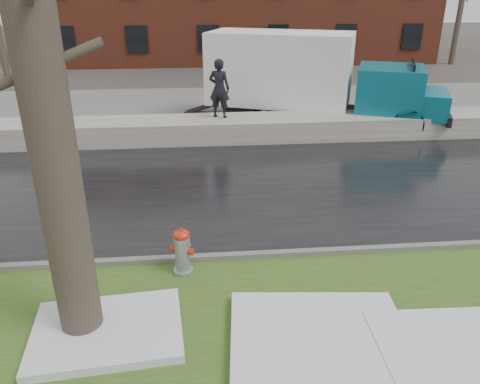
{
  "coord_description": "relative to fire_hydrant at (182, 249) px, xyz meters",
  "views": [
    {
      "loc": [
        -1.04,
        -6.71,
        4.87
      ],
      "look_at": [
        -0.24,
        1.97,
        1.0
      ],
      "focal_mm": 35.0,
      "sensor_mm": 36.0,
      "label": 1
    }
  ],
  "objects": [
    {
      "name": "ground",
      "position": [
        1.41,
        -0.61,
        -0.53
      ],
      "size": [
        120.0,
        120.0,
        0.0
      ],
      "primitive_type": "plane",
      "color": "#47423D",
      "rests_on": "ground"
    },
    {
      "name": "verge",
      "position": [
        1.41,
        -1.86,
        -0.51
      ],
      "size": [
        60.0,
        4.5,
        0.04
      ],
      "primitive_type": "cube",
      "color": "#2A4A18",
      "rests_on": "ground"
    },
    {
      "name": "road",
      "position": [
        1.41,
        3.89,
        -0.51
      ],
      "size": [
        60.0,
        7.0,
        0.03
      ],
      "primitive_type": "cube",
      "color": "black",
      "rests_on": "ground"
    },
    {
      "name": "parking_lot",
      "position": [
        1.41,
        12.39,
        -0.51
      ],
      "size": [
        60.0,
        9.0,
        0.03
      ],
      "primitive_type": "cube",
      "color": "slate",
      "rests_on": "ground"
    },
    {
      "name": "curb",
      "position": [
        1.41,
        0.39,
        -0.46
      ],
      "size": [
        60.0,
        0.15,
        0.14
      ],
      "primitive_type": "cube",
      "color": "slate",
      "rests_on": "ground"
    },
    {
      "name": "snowbank",
      "position": [
        1.41,
        8.09,
        -0.15
      ],
      "size": [
        60.0,
        1.6,
        0.75
      ],
      "primitive_type": "cube",
      "color": "#B1ABA2",
      "rests_on": "ground"
    },
    {
      "name": "bg_tree_center",
      "position": [
        -4.59,
        25.39,
        2.81
      ],
      "size": [
        1.4,
        1.62,
        6.5
      ],
      "color": "brown",
      "rests_on": "ground"
    },
    {
      "name": "bg_tree_right",
      "position": [
        17.41,
        23.39,
        2.81
      ],
      "size": [
        1.4,
        1.62,
        6.5
      ],
      "color": "brown",
      "rests_on": "ground"
    },
    {
      "name": "fire_hydrant",
      "position": [
        0.0,
        0.0,
        0.0
      ],
      "size": [
        0.45,
        0.43,
        0.91
      ],
      "rotation": [
        0.0,
        0.0,
        -0.4
      ],
      "color": "#929499",
      "rests_on": "verge"
    },
    {
      "name": "tree",
      "position": [
        -1.49,
        -1.44,
        3.35
      ],
      "size": [
        1.56,
        1.82,
        7.63
      ],
      "rotation": [
        0.0,
        0.0,
        -0.1
      ],
      "color": "brown",
      "rests_on": "verge"
    },
    {
      "name": "box_truck",
      "position": [
        4.46,
        9.87,
        1.23
      ],
      "size": [
        9.86,
        5.22,
        3.33
      ],
      "rotation": [
        0.0,
        0.0,
        -0.37
      ],
      "color": "black",
      "rests_on": "ground"
    },
    {
      "name": "worker",
      "position": [
        1.11,
        8.26,
        1.19
      ],
      "size": [
        0.83,
        0.69,
        1.94
      ],
      "primitive_type": "imported",
      "rotation": [
        0.0,
        0.0,
        2.77
      ],
      "color": "black",
      "rests_on": "snowbank"
    },
    {
      "name": "snow_patch_near",
      "position": [
        2.03,
        -2.03,
        -0.41
      ],
      "size": [
        2.77,
        2.23,
        0.16
      ],
      "primitive_type": "cube",
      "rotation": [
        0.0,
        0.0,
        -0.09
      ],
      "color": "silver",
      "rests_on": "verge"
    },
    {
      "name": "snow_patch_far",
      "position": [
        -1.1,
        -1.59,
        -0.42
      ],
      "size": [
        2.34,
        1.79,
        0.14
      ],
      "primitive_type": "cube",
      "rotation": [
        0.0,
        0.0,
        0.09
      ],
      "color": "silver",
      "rests_on": "verge"
    },
    {
      "name": "snow_patch_side",
      "position": [
        4.18,
        -2.56,
        -0.4
      ],
      "size": [
        2.86,
        1.89,
        0.18
      ],
      "primitive_type": "cube",
      "rotation": [
        0.0,
        0.0,
        -0.03
      ],
      "color": "silver",
      "rests_on": "verge"
    }
  ]
}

